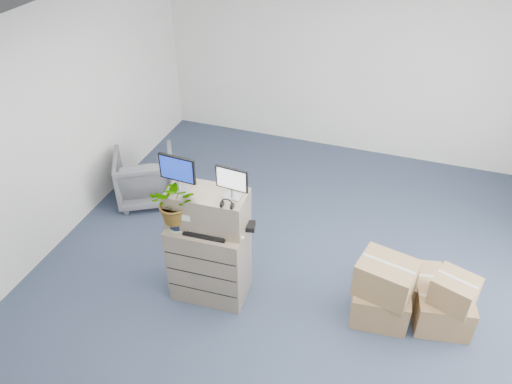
% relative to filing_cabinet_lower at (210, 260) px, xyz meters
% --- Properties ---
extents(ground, '(7.00, 7.00, 0.00)m').
position_rel_filing_cabinet_lower_xyz_m(ground, '(0.85, 0.16, -0.47)').
color(ground, '#29334A').
rests_on(ground, ground).
extents(wall_back, '(6.00, 0.02, 2.80)m').
position_rel_filing_cabinet_lower_xyz_m(wall_back, '(0.85, 3.67, 0.93)').
color(wall_back, silver).
rests_on(wall_back, ground).
extents(filing_cabinet_lower, '(0.82, 0.53, 0.94)m').
position_rel_filing_cabinet_lower_xyz_m(filing_cabinet_lower, '(0.00, 0.00, 0.00)').
color(filing_cabinet_lower, '#84755B').
rests_on(filing_cabinet_lower, ground).
extents(filing_cabinet_upper, '(0.82, 0.44, 0.40)m').
position_rel_filing_cabinet_lower_xyz_m(filing_cabinet_upper, '(-0.00, 0.04, 0.67)').
color(filing_cabinet_upper, '#84755B').
rests_on(filing_cabinet_upper, filing_cabinet_lower).
extents(monitor_left, '(0.39, 0.16, 0.38)m').
position_rel_filing_cabinet_lower_xyz_m(monitor_left, '(-0.28, 0.00, 1.08)').
color(monitor_left, '#99999E').
rests_on(monitor_left, filing_cabinet_upper).
extents(monitor_right, '(0.33, 0.14, 0.33)m').
position_rel_filing_cabinet_lower_xyz_m(monitor_right, '(0.27, 0.06, 1.05)').
color(monitor_right, '#99999E').
rests_on(monitor_right, filing_cabinet_upper).
extents(headphones, '(0.12, 0.02, 0.12)m').
position_rel_filing_cabinet_lower_xyz_m(headphones, '(0.28, -0.10, 0.90)').
color(headphones, black).
rests_on(headphones, filing_cabinet_upper).
extents(keyboard, '(0.45, 0.21, 0.02)m').
position_rel_filing_cabinet_lower_xyz_m(keyboard, '(0.04, -0.10, 0.48)').
color(keyboard, black).
rests_on(keyboard, filing_cabinet_lower).
extents(mouse, '(0.10, 0.06, 0.03)m').
position_rel_filing_cabinet_lower_xyz_m(mouse, '(0.38, -0.06, 0.48)').
color(mouse, silver).
rests_on(mouse, filing_cabinet_lower).
extents(water_bottle, '(0.07, 0.07, 0.24)m').
position_rel_filing_cabinet_lower_xyz_m(water_bottle, '(0.08, 0.05, 0.59)').
color(water_bottle, '#94969C').
rests_on(water_bottle, filing_cabinet_lower).
extents(phone_dock, '(0.06, 0.05, 0.12)m').
position_rel_filing_cabinet_lower_xyz_m(phone_dock, '(-0.03, 0.06, 0.51)').
color(phone_dock, silver).
rests_on(phone_dock, filing_cabinet_lower).
extents(external_drive, '(0.21, 0.18, 0.06)m').
position_rel_filing_cabinet_lower_xyz_m(external_drive, '(0.38, 0.11, 0.50)').
color(external_drive, black).
rests_on(external_drive, filing_cabinet_lower).
extents(tissue_box, '(0.20, 0.12, 0.07)m').
position_rel_filing_cabinet_lower_xyz_m(tissue_box, '(0.28, 0.14, 0.56)').
color(tissue_box, '#4584EA').
rests_on(tissue_box, external_drive).
extents(potted_plant, '(0.53, 0.57, 0.46)m').
position_rel_filing_cabinet_lower_xyz_m(potted_plant, '(-0.28, -0.10, 0.73)').
color(potted_plant, '#92AF8D').
rests_on(potted_plant, filing_cabinet_lower).
extents(office_chair, '(1.03, 1.01, 0.79)m').
position_rel_filing_cabinet_lower_xyz_m(office_chair, '(-1.55, 1.35, -0.07)').
color(office_chair, '#57575B').
rests_on(office_chair, ground).
extents(cardboard_boxes, '(1.24, 0.96, 0.78)m').
position_rel_filing_cabinet_lower_xyz_m(cardboard_boxes, '(2.11, 0.35, -0.15)').
color(cardboard_boxes, olive).
rests_on(cardboard_boxes, ground).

